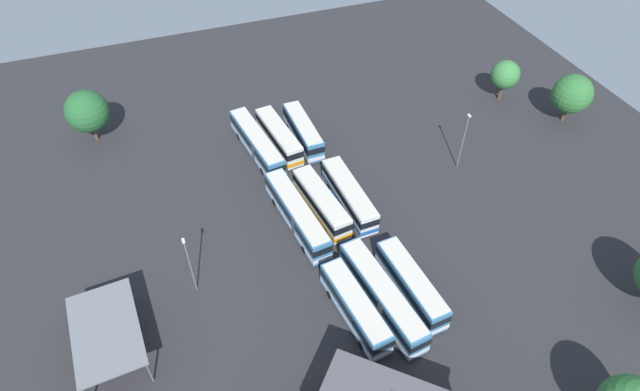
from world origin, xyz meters
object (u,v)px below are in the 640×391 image
bus_row0_slot1 (382,295)px  bus_row2_slot1 (279,136)px  tree_west_edge (572,94)px  bus_row2_slot0 (303,131)px  bus_row0_slot0 (411,284)px  tree_northwest (87,111)px  bus_row1_slot0 (349,195)px  bus_row0_slot2 (355,307)px  maintenance_shelter (105,330)px  tree_north_edge (505,75)px  bus_row1_slot2 (297,215)px  bus_row1_slot1 (321,203)px  lamp_post_by_building (190,264)px  lamp_post_near_entrance (463,139)px  bus_row2_slot2 (257,143)px

bus_row0_slot1 → bus_row2_slot1: bearing=4.4°
tree_west_edge → bus_row2_slot0: bearing=77.1°
bus_row0_slot0 → bus_row2_slot0: (29.29, 2.17, -0.00)m
tree_northwest → bus_row1_slot0: bearing=-130.7°
tree_northwest → bus_row0_slot2: bearing=-149.9°
bus_row2_slot1 → maintenance_shelter: maintenance_shelter is taller
bus_row2_slot0 → tree_north_edge: bearing=-91.0°
maintenance_shelter → tree_west_edge: size_ratio=1.43×
bus_row1_slot2 → tree_west_edge: size_ratio=1.85×
bus_row1_slot1 → lamp_post_by_building: (-6.12, 16.91, 2.71)m
bus_row0_slot2 → bus_row2_slot0: bearing=-8.7°
bus_row2_slot0 → tree_north_edge: 33.16m
tree_northwest → tree_west_edge: bearing=-106.4°
bus_row1_slot0 → tree_west_edge: tree_west_edge is taller
lamp_post_near_entrance → tree_west_edge: lamp_post_near_entrance is taller
bus_row1_slot1 → bus_row2_slot1: (14.55, 1.04, 0.00)m
bus_row0_slot0 → maintenance_shelter: size_ratio=1.03×
bus_row0_slot0 → lamp_post_by_building: size_ratio=1.36×
maintenance_shelter → tree_north_edge: (24.38, -61.58, 0.99)m
bus_row1_slot0 → lamp_post_near_entrance: lamp_post_near_entrance is taller
bus_row1_slot0 → bus_row2_slot1: bearing=18.3°
bus_row0_slot0 → tree_north_edge: size_ratio=1.69×
bus_row0_slot1 → lamp_post_near_entrance: size_ratio=1.64×
bus_row0_slot0 → bus_row2_slot0: 29.37m
bus_row1_slot2 → bus_row2_slot2: size_ratio=1.00×
bus_row2_slot0 → bus_row2_slot1: same height
bus_row0_slot2 → bus_row0_slot1: bearing=-83.6°
bus_row1_slot2 → bus_row2_slot0: size_ratio=1.30×
bus_row0_slot0 → bus_row2_slot1: 29.91m
bus_row0_slot0 → lamp_post_near_entrance: bearing=-43.8°
tree_west_edge → bus_row2_slot1: bearing=78.1°
bus_row1_slot0 → lamp_post_by_building: 21.73m
bus_row0_slot2 → bus_row1_slot0: same height
bus_row1_slot0 → bus_row1_slot1: 3.75m
bus_row0_slot2 → bus_row1_slot2: size_ratio=0.79×
bus_row0_slot1 → maintenance_shelter: (4.58, 27.17, 1.62)m
tree_northwest → tree_north_edge: size_ratio=1.20×
bus_row1_slot0 → tree_northwest: size_ratio=1.47×
bus_row2_slot1 → tree_north_edge: (-0.63, -36.66, 2.61)m
bus_row2_slot1 → tree_northwest: (10.76, 24.56, 3.17)m
bus_row2_slot2 → lamp_post_near_entrance: lamp_post_near_entrance is taller
tree_northwest → maintenance_shelter: bearing=179.4°
bus_row1_slot0 → bus_row2_slot2: 16.19m
bus_row0_slot1 → bus_row0_slot2: (-0.36, 3.23, -0.00)m
bus_row2_slot2 → tree_north_edge: (-0.15, -40.00, 2.61)m
bus_row2_slot0 → tree_northwest: size_ratio=1.36×
bus_row2_slot1 → lamp_post_by_building: bearing=142.5°
bus_row0_slot0 → tree_northwest: bearing=37.1°
bus_row0_slot0 → bus_row1_slot0: bearing=3.8°
bus_row1_slot0 → lamp_post_by_building: bearing=106.7°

